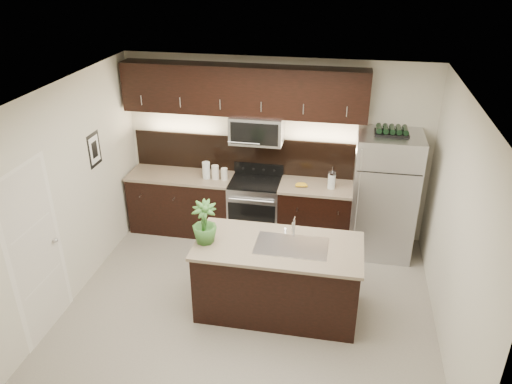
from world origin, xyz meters
TOP-DOWN VIEW (x-y plane):
  - ground at (0.00, 0.00)m, footprint 4.50×4.50m
  - room_walls at (-0.11, -0.04)m, footprint 4.52×4.02m
  - counter_run at (-0.46, 1.69)m, footprint 3.51×0.65m
  - upper_fixtures at (-0.43, 1.84)m, footprint 3.49×0.40m
  - island at (0.35, 0.00)m, footprint 1.96×0.96m
  - sink_faucet at (0.50, 0.01)m, footprint 0.84×0.50m
  - refrigerator at (1.61, 1.63)m, footprint 0.87×0.79m
  - wine_rack at (1.61, 1.63)m, footprint 0.45×0.28m
  - plant at (-0.51, -0.09)m, footprint 0.34×0.34m
  - canisters at (-0.88, 1.64)m, footprint 0.38×0.12m
  - french_press at (0.87, 1.64)m, footprint 0.11×0.11m
  - bananas at (0.39, 1.61)m, footprint 0.20×0.17m

SIDE VIEW (x-z plane):
  - ground at x=0.00m, z-range 0.00..0.00m
  - counter_run at x=-0.46m, z-range 0.00..0.94m
  - island at x=0.35m, z-range 0.00..0.94m
  - refrigerator at x=1.61m, z-range 0.00..1.81m
  - sink_faucet at x=0.50m, z-range 0.81..1.10m
  - bananas at x=0.39m, z-range 0.94..1.00m
  - canisters at x=-0.88m, z-range 0.93..1.18m
  - french_press at x=0.87m, z-range 0.90..1.22m
  - plant at x=-0.51m, z-range 0.94..1.46m
  - room_walls at x=-0.11m, z-range 0.34..3.05m
  - wine_rack at x=1.61m, z-range 1.81..1.91m
  - upper_fixtures at x=-0.43m, z-range 1.31..2.97m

